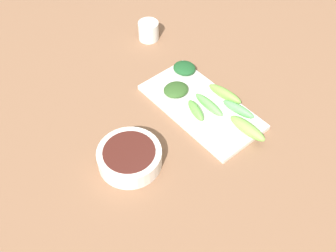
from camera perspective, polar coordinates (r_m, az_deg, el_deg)
The scene contains 11 objects.
tabletop at distance 0.93m, azimuth -0.37°, elevation -2.30°, with size 2.10×2.10×0.02m, color brown.
sauce_bowl at distance 0.87m, azimuth -5.34°, elevation -4.47°, with size 0.14×0.14×0.04m.
serving_plate at distance 0.99m, azimuth 4.69°, elevation 2.76°, with size 0.15×0.31×0.01m, color silver.
broccoli_stalk_0 at distance 0.93m, azimuth 11.18°, elevation -0.33°, with size 0.03×0.10×0.03m, color #79B849.
broccoli_leafy_1 at distance 1.00m, azimuth 1.13°, elevation 5.18°, with size 0.06×0.06×0.02m, color #2E5221.
broccoli_stalk_2 at distance 0.95m, azimuth 3.94°, elevation 2.22°, with size 0.02×0.07×0.02m, color #5FB043.
broccoli_stalk_3 at distance 0.97m, azimuth 9.93°, elevation 2.36°, with size 0.02×0.09×0.02m, color #5CAC5B.
broccoli_stalk_4 at distance 0.97m, azimuth 5.66°, elevation 3.13°, with size 0.02×0.09×0.02m, color #61B952.
broccoli_stalk_5 at distance 1.00m, azimuth 8.17°, elevation 4.45°, with size 0.02×0.09×0.03m, color #74B444.
broccoli_leafy_6 at distance 1.06m, azimuth 2.34°, elevation 8.20°, with size 0.05×0.06×0.02m, color #1B4D23.
tea_cup at distance 1.18m, azimuth -2.78°, elevation 13.34°, with size 0.06×0.06×0.05m, color silver.
Camera 1 is at (-0.37, -0.44, 0.74)m, focal length 43.01 mm.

